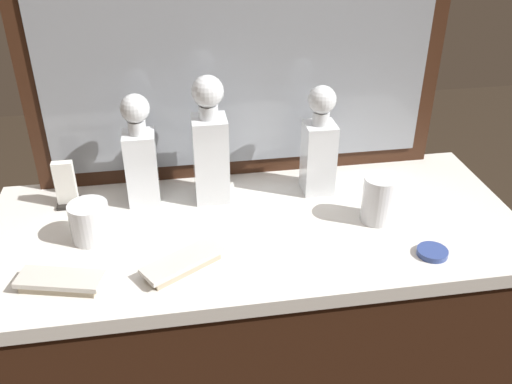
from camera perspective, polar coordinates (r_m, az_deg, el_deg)
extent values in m
cube|color=#381E11|center=(1.55, 0.00, -17.89)|extent=(1.13, 0.50, 0.88)
cube|color=silver|center=(1.24, 0.00, -3.82)|extent=(1.16, 0.51, 0.03)
cube|color=#381E11|center=(1.30, -1.78, 15.90)|extent=(0.98, 0.03, 0.71)
cube|color=gray|center=(1.29, -1.69, 15.73)|extent=(0.90, 0.01, 0.63)
cube|color=white|center=(1.32, 6.35, 3.45)|extent=(0.07, 0.07, 0.17)
cube|color=#9E5619|center=(1.33, 6.30, 2.64)|extent=(0.06, 0.06, 0.13)
cylinder|color=white|center=(1.28, 6.61, 7.48)|extent=(0.04, 0.04, 0.03)
sphere|color=white|center=(1.26, 6.72, 9.30)|extent=(0.06, 0.06, 0.06)
cube|color=white|center=(1.30, -11.51, 2.40)|extent=(0.07, 0.07, 0.17)
cube|color=#9E5619|center=(1.31, -11.43, 1.73)|extent=(0.06, 0.06, 0.14)
cylinder|color=white|center=(1.25, -11.98, 6.45)|extent=(0.04, 0.04, 0.03)
sphere|color=white|center=(1.24, -12.20, 8.29)|extent=(0.06, 0.06, 0.06)
cube|color=white|center=(1.28, -4.62, 3.34)|extent=(0.08, 0.08, 0.20)
cube|color=#9E5619|center=(1.29, -4.58, 2.49)|extent=(0.07, 0.07, 0.16)
cylinder|color=white|center=(1.23, -4.85, 8.12)|extent=(0.04, 0.04, 0.03)
sphere|color=white|center=(1.22, -4.94, 10.15)|extent=(0.07, 0.07, 0.07)
cylinder|color=white|center=(1.21, -16.49, -2.84)|extent=(0.08, 0.08, 0.08)
cylinder|color=silver|center=(1.23, -16.25, -4.22)|extent=(0.08, 0.08, 0.01)
cylinder|color=white|center=(1.25, 12.35, -0.73)|extent=(0.07, 0.07, 0.11)
cylinder|color=silver|center=(1.27, 12.12, -2.53)|extent=(0.07, 0.07, 0.01)
cube|color=#B7A88C|center=(1.11, -7.43, -7.40)|extent=(0.15, 0.12, 0.01)
cube|color=beige|center=(1.10, -7.47, -6.91)|extent=(0.17, 0.13, 0.01)
cube|color=#B7A88C|center=(1.12, -19.17, -8.81)|extent=(0.15, 0.09, 0.01)
cube|color=beige|center=(1.11, -19.28, -8.33)|extent=(0.17, 0.10, 0.01)
cylinder|color=#33478C|center=(1.19, 17.46, -5.85)|extent=(0.06, 0.06, 0.01)
cube|color=black|center=(1.37, -18.43, -1.07)|extent=(0.05, 0.05, 0.01)
cube|color=white|center=(1.34, -18.78, 0.78)|extent=(0.05, 0.02, 0.11)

